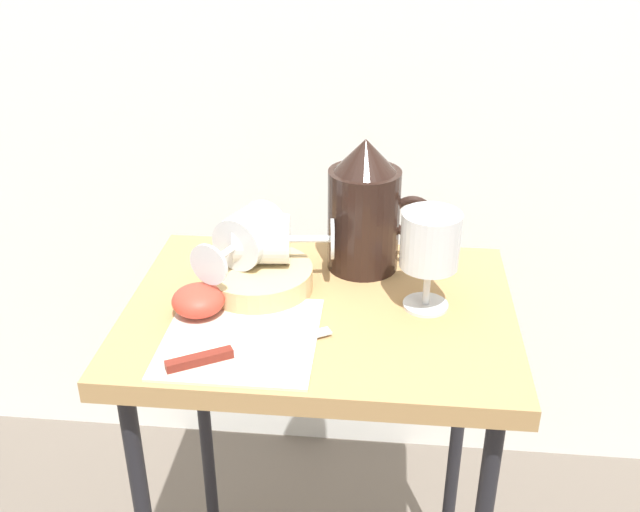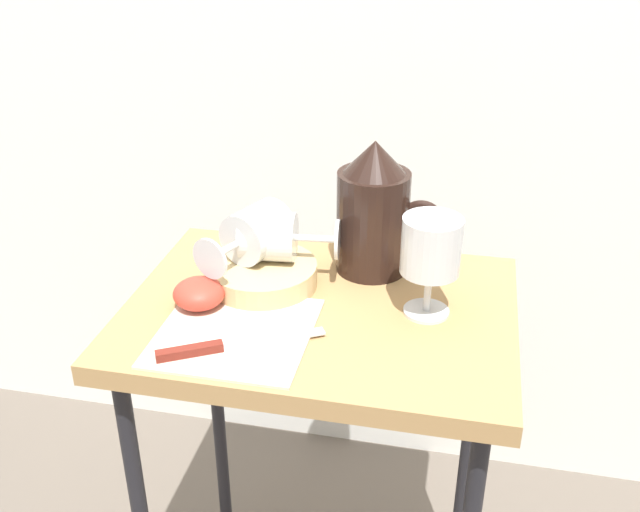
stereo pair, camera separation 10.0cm
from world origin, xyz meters
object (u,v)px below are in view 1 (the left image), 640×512
table (320,352)px  apple_half_left (198,300)px  wine_glass_tipped_near (249,236)px  knife (226,354)px  wine_glass_upright (430,245)px  pitcher (364,217)px  wine_glass_tipped_far (265,239)px  basket_tray (258,278)px

table → apple_half_left: size_ratio=9.57×
wine_glass_tipped_near → knife: (0.00, -0.20, -0.07)m
wine_glass_upright → knife: bearing=-148.8°
pitcher → apple_half_left: (-0.22, -0.17, -0.06)m
pitcher → wine_glass_tipped_near: pitcher is taller
pitcher → wine_glass_tipped_near: (-0.16, -0.06, -0.01)m
table → apple_half_left: (-0.16, -0.04, 0.10)m
table → wine_glass_upright: wine_glass_upright is taller
table → wine_glass_tipped_near: bearing=150.5°
pitcher → apple_half_left: 0.28m
wine_glass_upright → wine_glass_tipped_far: 0.24m
basket_tray → wine_glass_tipped_far: (0.01, 0.02, 0.05)m
wine_glass_tipped_near → apple_half_left: bearing=-117.8°
basket_tray → wine_glass_tipped_near: bearing=123.2°
apple_half_left → knife: (0.06, -0.10, -0.02)m
table → knife: knife is taller
pitcher → wine_glass_upright: pitcher is taller
pitcher → apple_half_left: size_ratio=2.83×
basket_tray → pitcher: size_ratio=0.78×
wine_glass_upright → wine_glass_tipped_near: bearing=169.4°
wine_glass_upright → apple_half_left: wine_glass_upright is taller
basket_tray → pitcher: 0.19m
table → basket_tray: 0.14m
table → wine_glass_upright: 0.23m
wine_glass_tipped_far → knife: wine_glass_tipped_far is taller
table → apple_half_left: bearing=-166.0°
basket_tray → knife: basket_tray is taller
table → wine_glass_tipped_far: wine_glass_tipped_far is taller
basket_tray → apple_half_left: apple_half_left is taller
wine_glass_upright → wine_glass_tipped_far: wine_glass_upright is taller
pitcher → wine_glass_upright: 0.15m
knife → apple_half_left: bearing=120.9°
basket_tray → wine_glass_tipped_near: (-0.01, 0.02, 0.06)m
knife → wine_glass_tipped_near: bearing=91.4°
wine_glass_tipped_far → pitcher: bearing=24.9°
wine_glass_upright → knife: (-0.25, -0.15, -0.09)m
table → knife: (-0.10, -0.14, 0.09)m
wine_glass_upright → table: bearing=-174.8°
wine_glass_tipped_near → knife: size_ratio=0.82×
pitcher → knife: bearing=-121.0°
basket_tray → knife: bearing=-92.8°
wine_glass_tipped_near → wine_glass_tipped_far: (0.02, -0.00, -0.00)m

